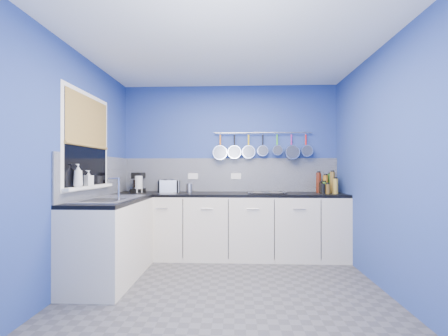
# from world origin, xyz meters

# --- Properties ---
(floor) EXTENTS (3.20, 3.00, 0.02)m
(floor) POSITION_xyz_m (0.00, 0.00, -0.01)
(floor) COLOR #47474C
(floor) RESTS_ON ground
(ceiling) EXTENTS (3.20, 3.00, 0.02)m
(ceiling) POSITION_xyz_m (0.00, 0.00, 2.51)
(ceiling) COLOR white
(ceiling) RESTS_ON ground
(wall_back) EXTENTS (3.20, 0.02, 2.50)m
(wall_back) POSITION_xyz_m (0.00, 1.51, 1.25)
(wall_back) COLOR navy
(wall_back) RESTS_ON ground
(wall_front) EXTENTS (3.20, 0.02, 2.50)m
(wall_front) POSITION_xyz_m (0.00, -1.51, 1.25)
(wall_front) COLOR navy
(wall_front) RESTS_ON ground
(wall_left) EXTENTS (0.02, 3.00, 2.50)m
(wall_left) POSITION_xyz_m (-1.61, 0.00, 1.25)
(wall_left) COLOR navy
(wall_left) RESTS_ON ground
(wall_right) EXTENTS (0.02, 3.00, 2.50)m
(wall_right) POSITION_xyz_m (1.61, 0.00, 1.25)
(wall_right) COLOR navy
(wall_right) RESTS_ON ground
(backsplash_back) EXTENTS (3.20, 0.02, 0.50)m
(backsplash_back) POSITION_xyz_m (0.00, 1.49, 1.15)
(backsplash_back) COLOR #9094A3
(backsplash_back) RESTS_ON wall_back
(backsplash_left) EXTENTS (0.02, 1.80, 0.50)m
(backsplash_left) POSITION_xyz_m (-1.59, 0.60, 1.15)
(backsplash_left) COLOR #9094A3
(backsplash_left) RESTS_ON wall_left
(cabinet_run_back) EXTENTS (3.20, 0.60, 0.86)m
(cabinet_run_back) POSITION_xyz_m (0.00, 1.20, 0.43)
(cabinet_run_back) COLOR beige
(cabinet_run_back) RESTS_ON ground
(worktop_back) EXTENTS (3.20, 0.60, 0.04)m
(worktop_back) POSITION_xyz_m (0.00, 1.20, 0.88)
(worktop_back) COLOR black
(worktop_back) RESTS_ON cabinet_run_back
(cabinet_run_left) EXTENTS (0.60, 1.20, 0.86)m
(cabinet_run_left) POSITION_xyz_m (-1.30, 0.30, 0.43)
(cabinet_run_left) COLOR beige
(cabinet_run_left) RESTS_ON ground
(worktop_left) EXTENTS (0.60, 1.20, 0.04)m
(worktop_left) POSITION_xyz_m (-1.30, 0.30, 0.88)
(worktop_left) COLOR black
(worktop_left) RESTS_ON cabinet_run_left
(window_frame) EXTENTS (0.01, 1.00, 1.10)m
(window_frame) POSITION_xyz_m (-1.58, 0.30, 1.55)
(window_frame) COLOR white
(window_frame) RESTS_ON wall_left
(window_glass) EXTENTS (0.01, 0.90, 1.00)m
(window_glass) POSITION_xyz_m (-1.57, 0.30, 1.55)
(window_glass) COLOR black
(window_glass) RESTS_ON wall_left
(bamboo_blind) EXTENTS (0.01, 0.90, 0.55)m
(bamboo_blind) POSITION_xyz_m (-1.56, 0.30, 1.77)
(bamboo_blind) COLOR olive
(bamboo_blind) RESTS_ON wall_left
(window_sill) EXTENTS (0.10, 0.98, 0.03)m
(window_sill) POSITION_xyz_m (-1.55, 0.30, 1.04)
(window_sill) COLOR white
(window_sill) RESTS_ON wall_left
(sink_unit) EXTENTS (0.50, 0.95, 0.01)m
(sink_unit) POSITION_xyz_m (-1.30, 0.30, 0.90)
(sink_unit) COLOR silver
(sink_unit) RESTS_ON worktop_left
(mixer_tap) EXTENTS (0.12, 0.08, 0.26)m
(mixer_tap) POSITION_xyz_m (-1.14, 0.12, 1.03)
(mixer_tap) COLOR silver
(mixer_tap) RESTS_ON worktop_left
(socket_left) EXTENTS (0.15, 0.01, 0.09)m
(socket_left) POSITION_xyz_m (-0.55, 1.48, 1.13)
(socket_left) COLOR white
(socket_left) RESTS_ON backsplash_back
(socket_right) EXTENTS (0.15, 0.01, 0.09)m
(socket_right) POSITION_xyz_m (0.10, 1.48, 1.13)
(socket_right) COLOR white
(socket_right) RESTS_ON backsplash_back
(pot_rail) EXTENTS (1.45, 0.02, 0.02)m
(pot_rail) POSITION_xyz_m (0.50, 1.45, 1.78)
(pot_rail) COLOR silver
(pot_rail) RESTS_ON wall_back
(soap_bottle_a) EXTENTS (0.10, 0.10, 0.24)m
(soap_bottle_a) POSITION_xyz_m (-1.53, 0.03, 1.17)
(soap_bottle_a) COLOR white
(soap_bottle_a) RESTS_ON window_sill
(soap_bottle_b) EXTENTS (0.10, 0.10, 0.17)m
(soap_bottle_b) POSITION_xyz_m (-1.53, 0.24, 1.14)
(soap_bottle_b) COLOR white
(soap_bottle_b) RESTS_ON window_sill
(paper_towel) EXTENTS (0.13, 0.13, 0.24)m
(paper_towel) POSITION_xyz_m (-1.30, 1.22, 1.02)
(paper_towel) COLOR white
(paper_towel) RESTS_ON worktop_back
(coffee_maker) EXTENTS (0.18, 0.20, 0.29)m
(coffee_maker) POSITION_xyz_m (-1.32, 1.26, 1.04)
(coffee_maker) COLOR black
(coffee_maker) RESTS_ON worktop_back
(toaster) EXTENTS (0.30, 0.22, 0.18)m
(toaster) POSITION_xyz_m (-0.87, 1.28, 0.99)
(toaster) COLOR silver
(toaster) RESTS_ON worktop_back
(canister) EXTENTS (0.09, 0.09, 0.12)m
(canister) POSITION_xyz_m (-0.58, 1.30, 0.96)
(canister) COLOR silver
(canister) RESTS_ON worktop_back
(hob) EXTENTS (0.52, 0.46, 0.01)m
(hob) POSITION_xyz_m (0.52, 1.22, 0.91)
(hob) COLOR black
(hob) RESTS_ON worktop_back
(pan_0) EXTENTS (0.22, 0.09, 0.41)m
(pan_0) POSITION_xyz_m (-0.13, 1.44, 1.58)
(pan_0) COLOR silver
(pan_0) RESTS_ON pot_rail
(pan_1) EXTENTS (0.20, 0.08, 0.39)m
(pan_1) POSITION_xyz_m (0.08, 1.44, 1.58)
(pan_1) COLOR silver
(pan_1) RESTS_ON pot_rail
(pan_2) EXTENTS (0.19, 0.06, 0.38)m
(pan_2) POSITION_xyz_m (0.29, 1.44, 1.59)
(pan_2) COLOR silver
(pan_2) RESTS_ON pot_rail
(pan_3) EXTENTS (0.16, 0.06, 0.35)m
(pan_3) POSITION_xyz_m (0.50, 1.44, 1.60)
(pan_3) COLOR silver
(pan_3) RESTS_ON pot_rail
(pan_4) EXTENTS (0.15, 0.09, 0.34)m
(pan_4) POSITION_xyz_m (0.71, 1.44, 1.61)
(pan_4) COLOR silver
(pan_4) RESTS_ON pot_rail
(pan_5) EXTENTS (0.21, 0.12, 0.40)m
(pan_5) POSITION_xyz_m (0.92, 1.44, 1.58)
(pan_5) COLOR silver
(pan_5) RESTS_ON pot_rail
(pan_6) EXTENTS (0.17, 0.11, 0.36)m
(pan_6) POSITION_xyz_m (1.14, 1.44, 1.60)
(pan_6) COLOR silver
(pan_6) RESTS_ON pot_rail
(condiment_0) EXTENTS (0.06, 0.06, 0.27)m
(condiment_0) POSITION_xyz_m (1.45, 1.33, 1.03)
(condiment_0) COLOR #265919
(condiment_0) RESTS_ON worktop_back
(condiment_1) EXTENTS (0.07, 0.07, 0.25)m
(condiment_1) POSITION_xyz_m (1.38, 1.30, 1.02)
(condiment_1) COLOR #8C5914
(condiment_1) RESTS_ON worktop_back
(condiment_2) EXTENTS (0.07, 0.07, 0.29)m
(condiment_2) POSITION_xyz_m (1.29, 1.32, 1.04)
(condiment_2) COLOR #4C190C
(condiment_2) RESTS_ON worktop_back
(condiment_3) EXTENTS (0.07, 0.07, 0.30)m
(condiment_3) POSITION_xyz_m (1.45, 1.22, 1.05)
(condiment_3) COLOR brown
(condiment_3) RESTS_ON worktop_back
(condiment_4) EXTENTS (0.06, 0.06, 0.15)m
(condiment_4) POSITION_xyz_m (1.34, 1.23, 0.98)
(condiment_4) COLOR #3F721E
(condiment_4) RESTS_ON worktop_back
(condiment_5) EXTENTS (0.05, 0.05, 0.15)m
(condiment_5) POSITION_xyz_m (1.28, 1.20, 0.97)
(condiment_5) COLOR black
(condiment_5) RESTS_ON worktop_back
(condiment_6) EXTENTS (0.07, 0.07, 0.21)m
(condiment_6) POSITION_xyz_m (1.46, 1.12, 1.00)
(condiment_6) COLOR olive
(condiment_6) RESTS_ON worktop_back
(condiment_7) EXTENTS (0.07, 0.07, 0.13)m
(condiment_7) POSITION_xyz_m (1.35, 1.11, 0.97)
(condiment_7) COLOR brown
(condiment_7) RESTS_ON worktop_back
(condiment_8) EXTENTS (0.07, 0.07, 0.12)m
(condiment_8) POSITION_xyz_m (1.29, 1.11, 0.96)
(condiment_8) COLOR black
(condiment_8) RESTS_ON worktop_back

